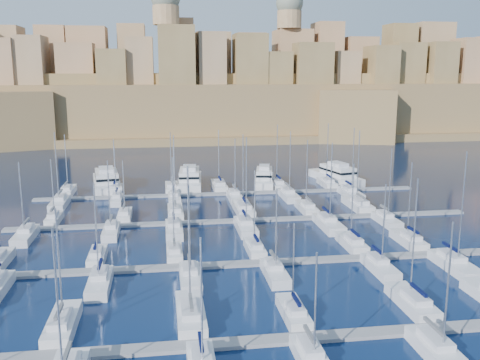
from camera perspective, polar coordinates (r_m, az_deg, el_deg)
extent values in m
plane|color=black|center=(87.82, 1.65, -6.22)|extent=(600.00, 600.00, 0.00)
cube|color=slate|center=(57.06, 7.77, -16.31)|extent=(84.00, 2.00, 0.40)
cube|color=slate|center=(76.61, 3.21, -8.77)|extent=(84.00, 2.00, 0.40)
cube|color=slate|center=(97.21, 0.64, -4.33)|extent=(84.00, 2.00, 0.40)
cube|color=slate|center=(118.32, -1.01, -1.45)|extent=(84.00, 2.00, 0.40)
cube|color=silver|center=(61.07, -18.40, -14.51)|extent=(2.81, 9.36, 1.67)
cube|color=silver|center=(59.74, -18.63, -13.88)|extent=(1.97, 4.21, 0.70)
cylinder|color=#9EA0A8|center=(58.94, -18.73, -8.42)|extent=(0.18, 0.18, 11.77)
cube|color=#595B60|center=(58.89, -18.77, -13.14)|extent=(0.35, 3.74, 0.35)
cube|color=silver|center=(60.44, -5.28, -14.20)|extent=(3.02, 10.07, 1.70)
cube|color=silver|center=(59.01, -5.25, -13.57)|extent=(2.11, 4.53, 0.70)
cylinder|color=#9EA0A8|center=(57.70, -5.47, -6.19)|extent=(0.18, 0.18, 15.66)
cube|color=#595B60|center=(58.12, -5.24, -12.85)|extent=(0.35, 4.03, 0.35)
cube|color=silver|center=(61.02, 5.70, -14.00)|extent=(2.39, 7.96, 1.60)
cube|color=silver|center=(59.83, 5.91, -13.33)|extent=(1.67, 3.58, 0.70)
cylinder|color=#9EA0A8|center=(59.22, 5.71, -9.01)|extent=(0.18, 0.18, 9.44)
cube|color=#050B32|center=(59.05, 6.03, -12.57)|extent=(0.35, 3.19, 0.35)
cube|color=silver|center=(66.16, 17.83, -12.40)|extent=(2.77, 9.24, 1.66)
cube|color=silver|center=(64.95, 18.25, -11.75)|extent=(1.94, 4.16, 0.70)
cylinder|color=#9EA0A8|center=(63.91, 18.07, -5.90)|extent=(0.18, 0.18, 13.74)
cube|color=#050B32|center=(64.17, 18.50, -11.04)|extent=(0.35, 3.70, 0.35)
cylinder|color=#9EA0A8|center=(46.70, -18.85, -12.70)|extent=(0.18, 0.18, 13.32)
cube|color=#595B60|center=(50.76, -18.03, -17.22)|extent=(0.35, 3.99, 0.35)
cube|color=silver|center=(50.76, -4.14, -18.10)|extent=(1.75, 3.76, 0.70)
cylinder|color=#9EA0A8|center=(47.12, -4.13, -12.99)|extent=(0.18, 0.18, 11.78)
cube|color=#050B32|center=(50.61, -4.19, -16.84)|extent=(0.35, 3.34, 0.35)
cube|color=silver|center=(52.38, 7.50, -17.18)|extent=(1.72, 3.68, 0.70)
cylinder|color=#9EA0A8|center=(49.26, 8.04, -13.13)|extent=(0.18, 0.18, 9.95)
cube|color=#595B60|center=(52.23, 7.41, -15.96)|extent=(0.35, 3.27, 0.35)
cube|color=silver|center=(56.14, 20.51, -17.09)|extent=(2.76, 9.21, 1.66)
cube|color=silver|center=(56.32, 20.13, -15.61)|extent=(1.93, 4.14, 0.70)
cylinder|color=#9EA0A8|center=(52.87, 21.29, -10.61)|extent=(0.18, 0.18, 12.32)
cube|color=#595B60|center=(56.22, 19.98, -14.46)|extent=(0.35, 3.68, 0.35)
cube|color=silver|center=(83.21, -24.25, -7.92)|extent=(2.45, 8.17, 1.61)
cube|color=silver|center=(80.25, -14.96, -7.98)|extent=(2.29, 7.63, 1.58)
cube|color=silver|center=(79.16, -15.07, -7.38)|extent=(1.60, 3.43, 0.70)
cylinder|color=#9EA0A8|center=(78.95, -15.14, -4.01)|extent=(0.18, 0.18, 9.74)
cube|color=#050B32|center=(78.48, -15.14, -6.75)|extent=(0.35, 3.05, 0.35)
cube|color=silver|center=(79.62, -7.01, -7.82)|extent=(2.27, 7.55, 1.58)
cube|color=silver|center=(78.54, -7.02, -7.22)|extent=(1.59, 3.40, 0.70)
cylinder|color=#9EA0A8|center=(78.17, -7.13, -3.46)|extent=(0.18, 0.18, 10.77)
cube|color=#595B60|center=(77.85, -7.03, -6.58)|extent=(0.35, 3.02, 0.35)
cube|color=silver|center=(80.84, 1.59, -7.43)|extent=(2.36, 7.87, 1.59)
cube|color=silver|center=(79.74, 1.69, -6.83)|extent=(1.65, 3.54, 0.70)
cylinder|color=#9EA0A8|center=(79.37, 1.56, -2.96)|extent=(0.18, 0.18, 11.22)
cube|color=#050B32|center=(79.05, 1.74, -6.20)|extent=(0.35, 3.15, 0.35)
cube|color=silver|center=(85.01, 11.81, -6.70)|extent=(2.58, 8.61, 1.63)
cube|color=silver|center=(83.89, 12.05, -6.13)|extent=(1.81, 3.87, 0.70)
cylinder|color=#9EA0A8|center=(83.59, 11.90, -2.27)|extent=(0.18, 0.18, 11.69)
cube|color=#050B32|center=(83.19, 12.18, -5.52)|extent=(0.35, 3.44, 0.35)
cube|color=silver|center=(88.66, 17.52, -6.24)|extent=(2.64, 8.80, 1.64)
cube|color=silver|center=(87.57, 17.81, -5.67)|extent=(1.85, 3.96, 0.70)
cylinder|color=#9EA0A8|center=(87.31, 17.66, -1.97)|extent=(0.18, 0.18, 11.70)
cube|color=#050B32|center=(86.90, 17.98, -5.09)|extent=(0.35, 3.52, 0.35)
cube|color=silver|center=(70.46, -14.74, -10.72)|extent=(2.71, 9.04, 1.65)
cube|color=silver|center=(70.87, -14.71, -9.56)|extent=(1.90, 4.07, 0.70)
cylinder|color=#9EA0A8|center=(67.75, -15.08, -5.41)|extent=(0.18, 0.18, 12.23)
cube|color=#050B32|center=(70.93, -14.72, -8.64)|extent=(0.35, 3.62, 0.35)
cube|color=silver|center=(70.14, -5.33, -10.48)|extent=(2.64, 8.80, 1.64)
cube|color=silver|center=(70.53, -5.39, -9.34)|extent=(1.85, 3.96, 0.70)
cylinder|color=#9EA0A8|center=(67.52, -5.42, -5.39)|extent=(0.18, 0.18, 11.63)
cube|color=#595B60|center=(70.58, -5.43, -8.41)|extent=(0.35, 3.52, 0.35)
cube|color=silver|center=(71.60, 3.75, -9.99)|extent=(2.56, 8.54, 1.63)
cube|color=silver|center=(71.96, 3.62, -8.88)|extent=(1.79, 3.85, 0.70)
cylinder|color=#9EA0A8|center=(69.16, 3.89, -5.31)|extent=(0.18, 0.18, 10.84)
cube|color=#595B60|center=(72.00, 3.56, -7.98)|extent=(0.35, 3.42, 0.35)
cube|color=silver|center=(75.86, 14.71, -9.10)|extent=(2.54, 8.47, 1.62)
cube|color=silver|center=(76.20, 14.51, -8.07)|extent=(1.78, 3.81, 0.70)
cylinder|color=#9EA0A8|center=(73.55, 15.09, -4.62)|extent=(0.18, 0.18, 10.96)
cube|color=#050B32|center=(76.23, 14.43, -7.22)|extent=(0.35, 3.39, 0.35)
cube|color=silver|center=(79.76, 21.96, -8.52)|extent=(3.01, 10.05, 1.70)
cube|color=silver|center=(80.19, 21.67, -7.48)|extent=(2.11, 4.52, 0.70)
cylinder|color=#9EA0A8|center=(76.99, 22.61, -2.74)|extent=(0.18, 0.18, 15.11)
cube|color=#050B32|center=(80.28, 21.54, -6.66)|extent=(0.35, 4.02, 0.35)
cube|color=silver|center=(102.56, -19.19, -3.97)|extent=(2.25, 7.49, 1.57)
cube|color=silver|center=(101.56, -19.31, -3.47)|extent=(1.57, 3.37, 0.70)
cylinder|color=#9EA0A8|center=(101.58, -19.37, -0.72)|extent=(0.18, 0.18, 10.17)
cube|color=#595B60|center=(100.95, -19.39, -2.94)|extent=(0.35, 3.00, 0.35)
cube|color=silver|center=(101.09, -12.19, -3.80)|extent=(2.38, 7.92, 1.60)
cube|color=silver|center=(100.03, -12.25, -3.28)|extent=(1.66, 3.56, 0.70)
cylinder|color=#9EA0A8|center=(100.17, -12.31, -0.65)|extent=(0.18, 0.18, 9.59)
cube|color=#595B60|center=(99.39, -12.29, -2.75)|extent=(0.35, 3.17, 0.35)
cube|color=silver|center=(101.52, -6.90, -3.53)|extent=(2.81, 9.36, 1.67)
cube|color=silver|center=(100.32, -6.91, -3.01)|extent=(1.96, 4.21, 0.70)
cylinder|color=#9EA0A8|center=(100.26, -7.02, 0.84)|extent=(0.18, 0.18, 13.89)
cube|color=#595B60|center=(99.61, -6.91, -2.50)|extent=(0.35, 3.74, 0.35)
cube|color=silver|center=(103.18, 0.36, -3.18)|extent=(3.17, 10.58, 1.73)
cube|color=silver|center=(101.87, 0.45, -2.67)|extent=(2.22, 4.76, 0.70)
cylinder|color=#9EA0A8|center=(102.02, 0.32, 1.09)|extent=(0.18, 0.18, 13.71)
cube|color=#050B32|center=(101.11, 0.50, -2.17)|extent=(0.35, 4.23, 0.35)
cube|color=silver|center=(104.87, 7.10, -3.06)|extent=(2.65, 8.84, 1.64)
cube|color=silver|center=(103.76, 7.24, -2.55)|extent=(1.86, 3.98, 0.70)
cylinder|color=#9EA0A8|center=(103.74, 7.13, 0.82)|extent=(0.18, 0.18, 12.61)
cube|color=#595B60|center=(103.10, 7.32, -2.04)|extent=(0.35, 3.53, 0.35)
cube|color=silver|center=(109.00, 12.42, -2.66)|extent=(3.22, 10.72, 1.74)
cube|color=silver|center=(107.74, 12.65, -2.16)|extent=(2.25, 4.83, 0.70)
cylinder|color=#9EA0A8|center=(107.88, 12.50, 1.47)|extent=(0.18, 0.18, 14.00)
cube|color=#595B60|center=(107.01, 12.77, -1.68)|extent=(0.35, 4.29, 0.35)
cube|color=silver|center=(93.48, -21.92, -5.63)|extent=(2.71, 9.03, 1.65)
cube|color=silver|center=(94.00, -21.84, -4.78)|extent=(1.90, 4.06, 0.70)
cylinder|color=#9EA0A8|center=(91.42, -22.29, -1.76)|extent=(0.18, 0.18, 11.52)
cube|color=#595B60|center=(94.15, -21.83, -4.09)|extent=(0.35, 3.61, 0.35)
cube|color=silver|center=(91.52, -13.58, -5.47)|extent=(2.50, 8.32, 1.62)
cube|color=silver|center=(91.99, -13.57, -4.63)|extent=(1.75, 3.75, 0.70)
cylinder|color=#9EA0A8|center=(89.47, -13.80, -1.56)|extent=(0.18, 0.18, 11.39)
cube|color=#595B60|center=(92.11, -13.58, -3.93)|extent=(0.35, 3.33, 0.35)
cube|color=silver|center=(90.61, -7.05, -5.39)|extent=(2.79, 9.31, 1.67)
cube|color=silver|center=(91.17, -7.08, -4.51)|extent=(1.96, 4.19, 0.70)
cylinder|color=#9EA0A8|center=(88.46, -7.14, -1.34)|extent=(0.18, 0.18, 11.67)
cube|color=#050B32|center=(91.34, -7.10, -3.79)|extent=(0.35, 3.73, 0.35)
cube|color=silver|center=(91.39, 0.62, -5.14)|extent=(2.93, 9.77, 1.69)
cube|color=silver|center=(91.98, 0.52, -4.26)|extent=(2.05, 4.40, 0.70)
cylinder|color=#9EA0A8|center=(88.90, 0.68, -0.13)|extent=(0.18, 0.18, 14.80)
cube|color=#050B32|center=(92.17, 0.48, -3.55)|extent=(0.35, 3.91, 0.35)
cube|color=silver|center=(94.39, 9.43, -4.75)|extent=(3.10, 10.32, 1.72)
cube|color=silver|center=(95.01, 9.27, -3.88)|extent=(2.17, 4.64, 0.70)
cylinder|color=#9EA0A8|center=(92.09, 9.69, -0.26)|extent=(0.18, 0.18, 13.60)
cube|color=#050B32|center=(95.22, 9.20, -3.19)|extent=(0.35, 4.13, 0.35)
cube|color=silver|center=(99.04, 15.39, -4.27)|extent=(2.56, 8.54, 1.63)
cube|color=silver|center=(99.49, 15.23, -3.49)|extent=(1.79, 3.84, 0.70)
cylinder|color=#9EA0A8|center=(97.04, 15.70, -0.35)|extent=(0.18, 0.18, 12.35)
cube|color=#595B60|center=(99.61, 15.16, -2.84)|extent=(0.35, 3.42, 0.35)
cube|color=silver|center=(124.54, -17.90, -1.21)|extent=(2.70, 8.99, 1.65)
cube|color=silver|center=(123.43, -18.00, -0.77)|extent=(1.89, 4.04, 0.70)
cylinder|color=#9EA0A8|center=(123.73, -18.06, 1.90)|extent=(0.18, 0.18, 11.90)
cube|color=#595B60|center=(122.79, -18.07, -0.33)|extent=(0.35, 3.59, 0.35)
cube|color=silver|center=(123.01, -13.14, -1.10)|extent=(2.58, 8.60, 1.63)
cube|color=silver|center=(121.92, -13.19, -0.66)|extent=(1.81, 3.87, 0.70)
cylinder|color=#9EA0A8|center=(122.26, -13.25, 1.77)|extent=(0.18, 0.18, 10.74)
cube|color=#050B32|center=(121.29, -13.23, -0.21)|extent=(0.35, 3.44, 0.35)
cube|color=silver|center=(122.89, -7.31, -0.90)|extent=(2.80, 9.33, 1.67)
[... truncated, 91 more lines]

